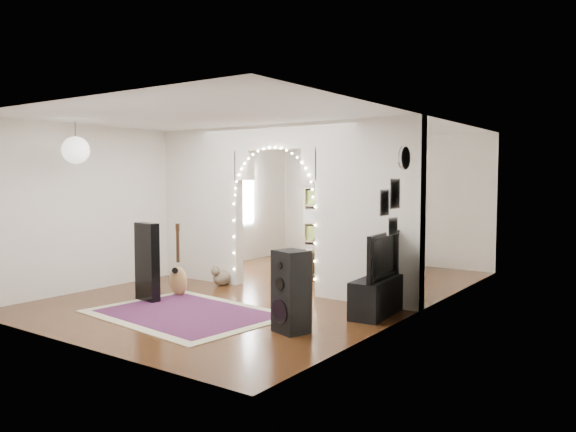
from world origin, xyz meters
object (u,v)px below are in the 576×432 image
Objects in this scene: dining_chair_left at (308,263)px; dining_chair_right at (391,258)px; floor_speaker at (291,292)px; bookcase at (339,224)px; media_console at (376,297)px; acoustic_guitar at (178,269)px; dining_table at (353,243)px.

dining_chair_left is 1.03× the size of dining_chair_right.
floor_speaker is at bearing -51.24° from dining_chair_left.
dining_chair_left is at bearing -107.73° from dining_chair_right.
media_console is at bearing -64.55° from bookcase.
floor_speaker is at bearing -76.20° from bookcase.
acoustic_guitar reaches higher than floor_speaker.
dining_chair_left is at bearing 135.55° from media_console.
acoustic_guitar reaches higher than dining_chair_left.
bookcase reaches higher than dining_chair_right.
bookcase is 3.13× the size of dining_chair_left.
floor_speaker reaches higher than dining_table.
acoustic_guitar reaches higher than media_console.
bookcase is (-2.84, 3.90, 0.57)m from media_console.
acoustic_guitar is at bearing -96.13° from dining_chair_right.
bookcase is at bearing 131.94° from floor_speaker.
dining_chair_right is at bearing -22.12° from bookcase.
dining_table reaches higher than dining_chair_right.
floor_speaker is 3.95m from dining_chair_left.
bookcase reaches higher than media_console.
dining_table reaches higher than dining_chair_left.
media_console is (0.46, 1.34, -0.24)m from floor_speaker.
media_console is 3.20m from dining_chair_left.
media_console is 3.89m from dining_chair_right.
floor_speaker reaches higher than dining_chair_left.
acoustic_guitar is 0.72× the size of dining_table.
dining_table is at bearing -64.39° from bookcase.
media_console is 2.47m from dining_table.
dining_chair_right is at bearing 65.61° from dining_chair_left.
floor_speaker is 0.74× the size of dining_table.
floor_speaker is 1.89× the size of dining_chair_left.
dining_table reaches higher than media_console.
dining_chair_left is (-2.44, 2.07, -0.01)m from media_console.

